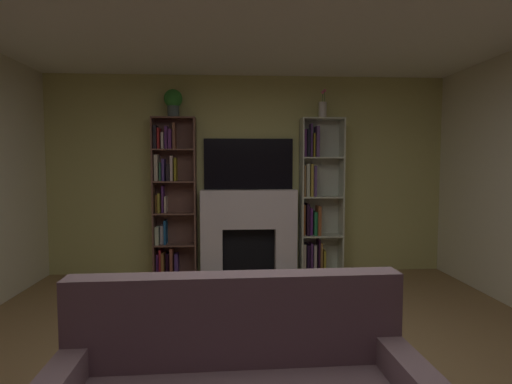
# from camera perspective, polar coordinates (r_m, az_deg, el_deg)

# --- Properties ---
(wall_back_accent) EXTENTS (5.39, 0.06, 2.62)m
(wall_back_accent) POSITION_cam_1_polar(r_m,az_deg,el_deg) (5.57, -1.07, 2.32)
(wall_back_accent) COLOR #BFBE70
(wall_back_accent) RESTS_ON ground_plane
(fireplace) EXTENTS (1.36, 0.55, 1.12)m
(fireplace) POSITION_cam_1_polar(r_m,az_deg,el_deg) (5.49, -1.00, -5.17)
(fireplace) COLOR white
(fireplace) RESTS_ON ground_plane
(tv) EXTENTS (1.17, 0.06, 0.67)m
(tv) POSITION_cam_1_polar(r_m,az_deg,el_deg) (5.51, -1.05, 3.86)
(tv) COLOR black
(tv) RESTS_ON fireplace
(bookshelf_left) EXTENTS (0.55, 0.26, 2.06)m
(bookshelf_left) POSITION_cam_1_polar(r_m,az_deg,el_deg) (5.52, -11.64, -0.79)
(bookshelf_left) COLOR brown
(bookshelf_left) RESTS_ON ground_plane
(bookshelf_right) EXTENTS (0.55, 0.29, 2.06)m
(bookshelf_right) POSITION_cam_1_polar(r_m,az_deg,el_deg) (5.57, 8.25, -1.31)
(bookshelf_right) COLOR beige
(bookshelf_right) RESTS_ON ground_plane
(potted_plant) EXTENTS (0.23, 0.23, 0.35)m
(potted_plant) POSITION_cam_1_polar(r_m,az_deg,el_deg) (5.49, -11.32, 12.17)
(potted_plant) COLOR #455454
(potted_plant) RESTS_ON bookshelf_left
(vase_with_flowers) EXTENTS (0.10, 0.10, 0.37)m
(vase_with_flowers) POSITION_cam_1_polar(r_m,az_deg,el_deg) (5.56, 9.15, 11.22)
(vase_with_flowers) COLOR beige
(vase_with_flowers) RESTS_ON bookshelf_right
(coffee_table) EXTENTS (0.86, 0.47, 0.37)m
(coffee_table) POSITION_cam_1_polar(r_m,az_deg,el_deg) (2.87, -2.67, -19.89)
(coffee_table) COLOR brown
(coffee_table) RESTS_ON ground_plane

